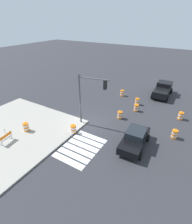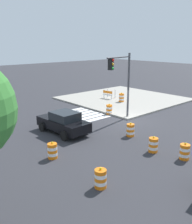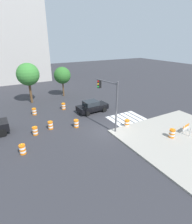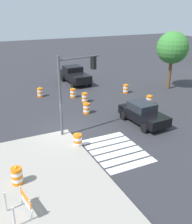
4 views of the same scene
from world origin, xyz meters
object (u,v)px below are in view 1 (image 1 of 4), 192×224
traffic_barrel_near_corner (174,134)px  traffic_barrel_lane_center (122,93)px  traffic_barrel_median_near (181,116)px  sports_car (135,139)px  pickup_truck (163,89)px  construction_barricade (5,137)px  traffic_barrel_opposite_curb (120,115)px  traffic_light_pole (90,92)px  traffic_barrel_far_curb (136,108)px  traffic_barrel_on_sidewalk (26,127)px  traffic_barrel_crosswalk_end (73,129)px  traffic_barrel_median_far (137,102)px

traffic_barrel_near_corner → traffic_barrel_lane_center: size_ratio=1.00×
traffic_barrel_near_corner → traffic_barrel_median_near: size_ratio=1.00×
sports_car → pickup_truck: bearing=-178.3°
pickup_truck → traffic_barrel_median_near: 7.03m
pickup_truck → traffic_barrel_lane_center: pickup_truck is taller
traffic_barrel_near_corner → construction_barricade: construction_barricade is taller
traffic_barrel_opposite_curb → traffic_light_pole: (2.96, -2.18, 3.46)m
traffic_barrel_median_near → traffic_barrel_far_curb: same height
pickup_truck → traffic_light_pole: (12.57, -4.93, 2.94)m
traffic_barrel_on_sidewalk → traffic_barrel_near_corner: bearing=117.1°
traffic_barrel_far_curb → traffic_barrel_on_sidewalk: size_ratio=1.00×
traffic_barrel_lane_center → traffic_barrel_on_sidewalk: bearing=-19.2°
sports_car → traffic_barrel_on_sidewalk: bearing=-70.4°
traffic_barrel_crosswalk_end → traffic_barrel_median_far: same height
sports_car → traffic_barrel_near_corner: bearing=136.6°
traffic_barrel_median_near → traffic_barrel_opposite_curb: (3.46, -6.11, 0.00)m
traffic_light_pole → traffic_barrel_median_near: bearing=127.7°
traffic_barrel_median_near → traffic_barrel_far_curb: size_ratio=1.00×
traffic_barrel_near_corner → traffic_barrel_lane_center: (-6.85, -8.48, 0.00)m
traffic_barrel_near_corner → traffic_barrel_far_curb: same height
traffic_barrel_far_curb → traffic_barrel_lane_center: 4.89m
traffic_barrel_median_far → traffic_barrel_near_corner: bearing=47.1°
traffic_barrel_far_curb → traffic_barrel_opposite_curb: 2.90m
construction_barricade → traffic_light_pole: 9.02m
traffic_barrel_far_curb → pickup_truck: bearing=166.0°
traffic_barrel_median_near → traffic_barrel_lane_center: size_ratio=1.00×
traffic_barrel_lane_center → traffic_barrel_on_sidewalk: size_ratio=1.00×
sports_car → traffic_barrel_median_far: size_ratio=4.30×
sports_car → construction_barricade: size_ratio=3.27×
pickup_truck → traffic_barrel_lane_center: 6.19m
traffic_barrel_opposite_curb → traffic_barrel_on_sidewalk: traffic_barrel_on_sidewalk is taller
sports_car → traffic_barrel_median_near: bearing=157.6°
traffic_barrel_on_sidewalk → sports_car: bearing=109.6°
traffic_barrel_on_sidewalk → traffic_barrel_median_near: bearing=129.4°
traffic_barrel_median_far → construction_barricade: construction_barricade is taller
traffic_barrel_median_near → traffic_barrel_on_sidewalk: 17.16m
traffic_barrel_crosswalk_end → traffic_barrel_opposite_curb: (-5.06, 2.89, 0.00)m
traffic_barrel_crosswalk_end → traffic_barrel_lane_center: bearing=177.4°
traffic_barrel_near_corner → traffic_barrel_median_far: size_ratio=1.00×
pickup_truck → construction_barricade: pickup_truck is taller
traffic_barrel_crosswalk_end → traffic_barrel_median_near: (-8.52, 9.01, 0.00)m
traffic_barrel_crosswalk_end → traffic_barrel_median_near: size_ratio=1.00×
sports_car → traffic_barrel_median_far: bearing=-162.5°
traffic_barrel_on_sidewalk → traffic_light_pole: size_ratio=0.19×
traffic_barrel_crosswalk_end → traffic_light_pole: bearing=161.3°
sports_car → pickup_truck: 13.38m
traffic_barrel_near_corner → traffic_barrel_opposite_curb: size_ratio=1.00×
traffic_barrel_lane_center → traffic_light_pole: size_ratio=0.19×
pickup_truck → traffic_barrel_opposite_curb: size_ratio=5.08×
traffic_barrel_near_corner → traffic_barrel_on_sidewalk: bearing=-62.9°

